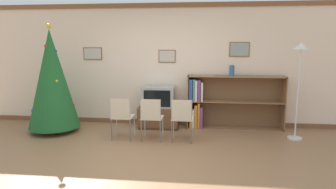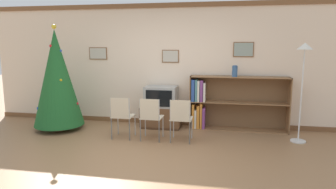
# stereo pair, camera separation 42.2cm
# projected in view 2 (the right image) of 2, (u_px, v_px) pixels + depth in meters

# --- Properties ---
(ground_plane) EXTENTS (24.00, 24.00, 0.00)m
(ground_plane) POSITION_uv_depth(u_px,v_px,m) (140.00, 160.00, 4.75)
(ground_plane) COLOR #936B47
(wall_back) EXTENTS (8.44, 0.11, 2.70)m
(wall_back) POSITION_uv_depth(u_px,v_px,m) (167.00, 65.00, 6.73)
(wall_back) COLOR beige
(wall_back) RESTS_ON ground_plane
(christmas_tree) EXTENTS (1.04, 1.04, 2.22)m
(christmas_tree) POSITION_uv_depth(u_px,v_px,m) (57.00, 78.00, 6.31)
(christmas_tree) COLOR maroon
(christmas_tree) RESTS_ON ground_plane
(tv_console) EXTENTS (0.87, 0.52, 0.47)m
(tv_console) POSITION_uv_depth(u_px,v_px,m) (161.00, 117.00, 6.61)
(tv_console) COLOR #4C311E
(tv_console) RESTS_ON ground_plane
(television) EXTENTS (0.69, 0.49, 0.45)m
(television) POSITION_uv_depth(u_px,v_px,m) (161.00, 96.00, 6.53)
(television) COLOR #9E9E99
(television) RESTS_ON tv_console
(folding_chair_left) EXTENTS (0.40, 0.40, 0.82)m
(folding_chair_left) POSITION_uv_depth(u_px,v_px,m) (122.00, 115.00, 5.74)
(folding_chair_left) COLOR beige
(folding_chair_left) RESTS_ON ground_plane
(folding_chair_center) EXTENTS (0.40, 0.40, 0.82)m
(folding_chair_center) POSITION_uv_depth(u_px,v_px,m) (151.00, 116.00, 5.64)
(folding_chair_center) COLOR beige
(folding_chair_center) RESTS_ON ground_plane
(folding_chair_right) EXTENTS (0.40, 0.40, 0.82)m
(folding_chair_right) POSITION_uv_depth(u_px,v_px,m) (181.00, 118.00, 5.53)
(folding_chair_right) COLOR beige
(folding_chair_right) RESTS_ON ground_plane
(bookshelf) EXTENTS (2.05, 0.36, 1.15)m
(bookshelf) POSITION_uv_depth(u_px,v_px,m) (222.00, 103.00, 6.42)
(bookshelf) COLOR olive
(bookshelf) RESTS_ON ground_plane
(vase) EXTENTS (0.11, 0.11, 0.23)m
(vase) POSITION_uv_depth(u_px,v_px,m) (235.00, 71.00, 6.19)
(vase) COLOR #335684
(vase) RESTS_ON bookshelf
(standing_lamp) EXTENTS (0.28, 0.28, 1.84)m
(standing_lamp) POSITION_uv_depth(u_px,v_px,m) (303.00, 67.00, 5.40)
(standing_lamp) COLOR silver
(standing_lamp) RESTS_ON ground_plane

